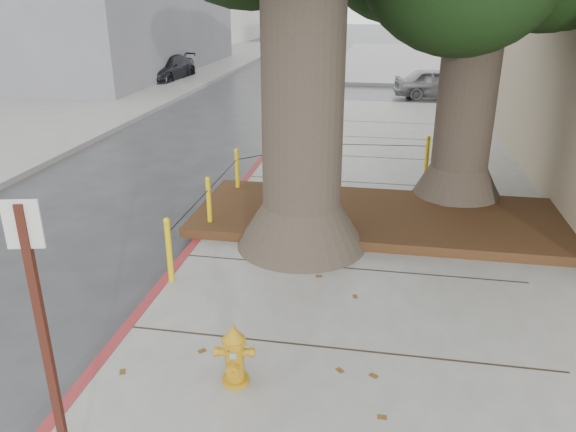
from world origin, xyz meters
name	(u,v)px	position (x,y,z in m)	size (l,w,h in m)	color
ground	(291,354)	(0.00, 0.00, 0.00)	(140.00, 140.00, 0.00)	#28282B
sidewalk_far	(479,61)	(6.00, 30.00, 0.07)	(16.00, 20.00, 0.15)	slate
curb_red	(196,246)	(-2.00, 2.50, 0.07)	(0.14, 26.00, 0.16)	maroon
planter_bed	(380,217)	(0.90, 3.90, 0.23)	(6.40, 2.60, 0.16)	black
bollard_ring	(285,180)	(-0.87, 4.38, 0.66)	(3.79, 5.39, 0.95)	#E2B90C
fire_hydrant	(234,356)	(-0.44, -0.77, 0.48)	(0.36, 0.33, 0.68)	#BE8513
signpost	(45,341)	(-1.40, -2.29, 1.56)	(0.25, 0.08, 2.50)	#471911
car_silver	(438,83)	(2.77, 17.44, 0.58)	(1.36, 3.39, 1.16)	#929397
car_dark	(166,68)	(-9.30, 19.78, 0.58)	(1.63, 4.00, 1.16)	black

